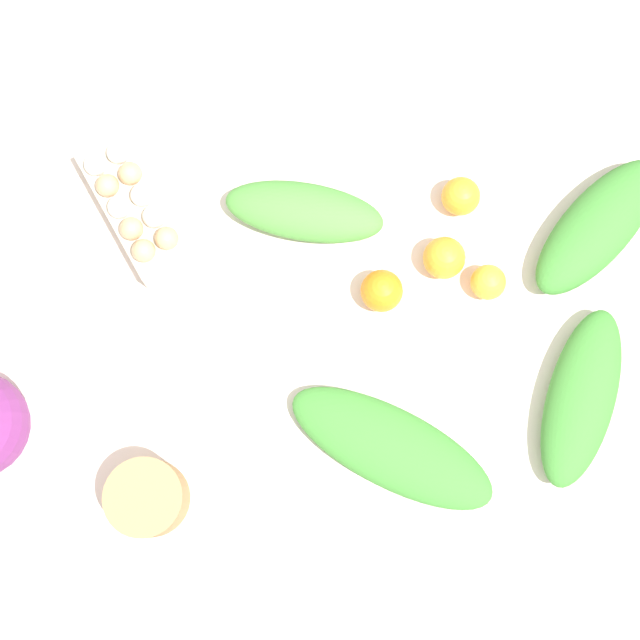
{
  "coord_description": "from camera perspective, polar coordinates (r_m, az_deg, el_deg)",
  "views": [
    {
      "loc": [
        0.11,
        -0.35,
        2.4
      ],
      "look_at": [
        0.0,
        0.0,
        0.78
      ],
      "focal_mm": 50.0,
      "sensor_mm": 36.0,
      "label": 1
    }
  ],
  "objects": [
    {
      "name": "greens_bunch_beet_tops",
      "position": [
        1.69,
        16.42,
        -4.61
      ],
      "size": [
        0.13,
        0.34,
        0.07
      ],
      "primitive_type": "ellipsoid",
      "rotation": [
        0.0,
        0.0,
        1.55
      ],
      "color": "#3D8433",
      "rests_on": "dining_table"
    },
    {
      "name": "greens_bunch_scallion",
      "position": [
        1.7,
        -1.01,
        6.95
      ],
      "size": [
        0.32,
        0.15,
        0.08
      ],
      "primitive_type": "ellipsoid",
      "rotation": [
        0.0,
        0.0,
        3.27
      ],
      "color": "#4C933D",
      "rests_on": "dining_table"
    },
    {
      "name": "dining_table",
      "position": [
        1.77,
        0.0,
        -0.77
      ],
      "size": [
        1.42,
        1.04,
        0.76
      ],
      "color": "silver",
      "rests_on": "ground_plane"
    },
    {
      "name": "egg_carton",
      "position": [
        1.73,
        -11.82,
        7.14
      ],
      "size": [
        0.28,
        0.27,
        0.09
      ],
      "rotation": [
        0.0,
        0.0,
        2.39
      ],
      "color": "beige",
      "rests_on": "dining_table"
    },
    {
      "name": "orange_0",
      "position": [
        1.69,
        7.95,
        3.96
      ],
      "size": [
        0.08,
        0.08,
        0.08
      ],
      "primitive_type": "sphere",
      "color": "orange",
      "rests_on": "dining_table"
    },
    {
      "name": "paper_bag",
      "position": [
        1.62,
        -10.98,
        -11.11
      ],
      "size": [
        0.14,
        0.14,
        0.1
      ],
      "primitive_type": "cylinder",
      "color": "#A87F51",
      "rests_on": "dining_table"
    },
    {
      "name": "orange_3",
      "position": [
        1.69,
        10.71,
        2.39
      ],
      "size": [
        0.07,
        0.07,
        0.07
      ],
      "primitive_type": "sphere",
      "color": "#F9A833",
      "rests_on": "dining_table"
    },
    {
      "name": "orange_1",
      "position": [
        1.66,
        3.97,
        1.87
      ],
      "size": [
        0.08,
        0.08,
        0.08
      ],
      "primitive_type": "sphere",
      "color": "orange",
      "rests_on": "dining_table"
    },
    {
      "name": "orange_2",
      "position": [
        1.73,
        9.0,
        7.83
      ],
      "size": [
        0.07,
        0.07,
        0.07
      ],
      "primitive_type": "sphere",
      "color": "orange",
      "rests_on": "dining_table"
    },
    {
      "name": "greens_bunch_dandelion",
      "position": [
        1.62,
        4.6,
        -8.14
      ],
      "size": [
        0.41,
        0.21,
        0.06
      ],
      "primitive_type": "ellipsoid",
      "rotation": [
        0.0,
        0.0,
        2.97
      ],
      "color": "#3D8433",
      "rests_on": "dining_table"
    },
    {
      "name": "ground_plane",
      "position": [
        2.43,
        0.0,
        -4.04
      ],
      "size": [
        8.0,
        8.0,
        0.0
      ],
      "primitive_type": "plane",
      "color": "#B2A899"
    },
    {
      "name": "greens_bunch_kale",
      "position": [
        1.77,
        17.34,
        5.74
      ],
      "size": [
        0.26,
        0.36,
        0.08
      ],
      "primitive_type": "ellipsoid",
      "rotation": [
        0.0,
        0.0,
        1.14
      ],
      "color": "#3D8433",
      "rests_on": "dining_table"
    }
  ]
}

